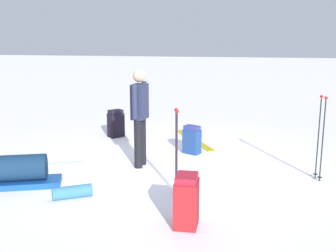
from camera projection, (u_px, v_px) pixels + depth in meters
ground_plane at (168, 164)px, 7.39m from camera, size 80.00×80.00×0.00m
skier_standing at (140, 113)px, 7.09m from camera, size 0.57×0.25×1.70m
ski_pair_near at (31, 165)px, 7.28m from camera, size 0.89×1.85×0.05m
ski_pair_far at (194, 140)px, 9.09m from camera, size 1.78×1.14×0.05m
backpack_large_dark at (192, 140)px, 8.01m from camera, size 0.33×0.38×0.55m
backpack_bright at (116, 124)px, 9.35m from camera, size 0.40×0.39×0.62m
backpack_small_spare at (186, 201)px, 4.92m from camera, size 0.38×0.28×0.64m
ski_poles_planted_near at (176, 147)px, 5.87m from camera, size 0.21×0.11×1.25m
ski_poles_planted_far at (321, 134)px, 6.44m from camera, size 0.22×0.11×1.35m
gear_sled at (14, 172)px, 6.25m from camera, size 0.91×1.43×0.49m
sleeping_mat_rolled at (72, 192)px, 5.81m from camera, size 0.45×0.56×0.18m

